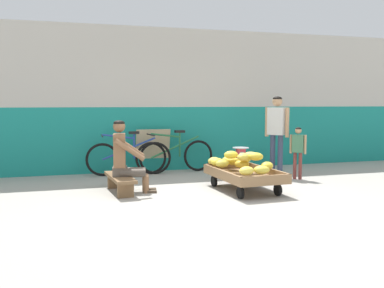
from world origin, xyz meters
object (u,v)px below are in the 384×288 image
Objects in this scene: low_bench at (120,180)px; weighing_scale at (241,155)px; vendor_seated at (125,157)px; shopping_bag at (259,177)px; customer_child at (298,147)px; bicycle_near_left at (129,157)px; customer_adult at (277,127)px; bicycle_far_left at (175,155)px; banana_cart at (244,176)px; plastic_crate at (241,171)px; sign_board at (153,150)px.

low_bench is 2.37m from weighing_scale.
vendor_seated reaches higher than shopping_bag.
customer_child is at bearing -15.74° from weighing_scale.
shopping_bag is (2.34, 0.07, -0.45)m from vendor_seated.
customer_adult reaches higher than bicycle_near_left.
bicycle_far_left is 2.43m from customer_child.
banana_cart is 1.06m from plastic_crate.
plastic_crate is at bearing 13.94° from low_bench.
customer_adult reaches higher than vendor_seated.
vendor_seated is at bearing -126.25° from bicycle_far_left.
bicycle_far_left is at bearing 106.17° from banana_cart.
bicycle_near_left is 2.92m from customer_adult.
bicycle_near_left is 1.00× the size of bicycle_far_left.
vendor_seated is 0.69× the size of bicycle_near_left.
weighing_scale is 1.47m from bicycle_far_left.
customer_child is (3.30, 0.28, 0.40)m from low_bench.
banana_cart is 2.60m from sign_board.
banana_cart is at bearing -109.67° from weighing_scale.
bicycle_near_left is at bearing -176.93° from bicycle_far_left.
customer_adult is 1.59× the size of customer_child.
plastic_crate is (0.36, 1.00, -0.09)m from banana_cart.
vendor_seated is 1.19× the size of customer_child.
plastic_crate is 1.14m from customer_child.
customer_child is at bearing 4.86° from low_bench.
bicycle_near_left is (0.38, 1.62, 0.15)m from low_bench.
bicycle_near_left is (0.30, 1.63, -0.21)m from vendor_seated.
sign_board is at bearing 144.81° from customer_child.
banana_cart is 0.97× the size of customer_adult.
bicycle_far_left is at bearing 131.21° from plastic_crate.
bicycle_near_left and bicycle_far_left have the same top height.
banana_cart is 1.30× the size of vendor_seated.
plastic_crate is 0.37× the size of customer_child.
vendor_seated is at bearing -100.24° from bicycle_near_left.
bicycle_near_left is 0.94m from bicycle_far_left.
customer_child is at bearing 5.23° from vendor_seated.
vendor_seated is at bearing -166.67° from customer_adult.
plastic_crate is 0.24× the size of customer_adult.
bicycle_near_left is 3.22m from customer_child.
weighing_scale is at bearing -170.76° from customer_adult.
customer_child reaches higher than sign_board.
bicycle_near_left is at bearing 155.36° from customer_child.
vendor_seated is 1.30× the size of sign_board.
plastic_crate is 1.50× the size of shopping_bag.
shopping_bag is at bearing -51.51° from sign_board.
sign_board is 2.92m from customer_child.
weighing_scale is at bearing -90.00° from plastic_crate.
low_bench is 0.98× the size of vendor_seated.
low_bench is at bearing 167.42° from banana_cart.
sign_board is (-1.01, 2.39, 0.19)m from banana_cart.
banana_cart is 1.54× the size of customer_child.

